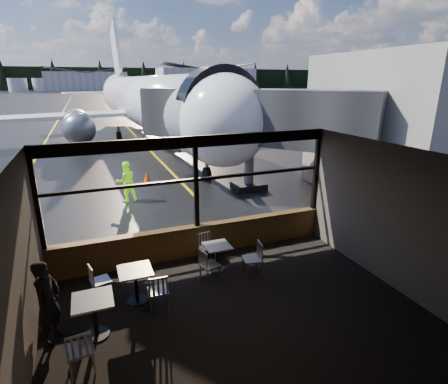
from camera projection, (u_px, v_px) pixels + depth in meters
ground_plane at (91, 96)px, 116.76m from camera, size 520.00×520.00×0.00m
carpet_floor at (238, 315)px, 7.64m from camera, size 8.00×6.00×0.01m
ceiling at (241, 158)px, 6.58m from camera, size 8.00×6.00×0.04m
wall_left at (16, 282)px, 5.72m from camera, size 0.04×6.00×3.50m
wall_right at (390, 216)px, 8.50m from camera, size 0.04×6.00×3.50m
wall_back at (334, 340)px, 4.45m from camera, size 8.00×0.04×3.50m
window_sill at (197, 241)px, 10.17m from camera, size 8.00×0.28×0.90m
window_header at (195, 142)px, 9.28m from camera, size 8.00×0.18×0.30m
mullion_left at (36, 200)px, 8.26m from camera, size 0.12×0.12×2.60m
mullion_centre at (196, 183)px, 9.63m from camera, size 0.12×0.12×2.60m
mullion_right at (316, 170)px, 11.00m from camera, size 0.12×0.12×2.60m
window_transom at (196, 180)px, 9.60m from camera, size 8.00×0.10×0.08m
airliner at (147, 67)px, 27.50m from camera, size 33.82×39.95×11.78m
jet_bridge at (237, 139)px, 15.71m from camera, size 8.91×10.89×4.75m
cafe_table_near at (217, 258)px, 9.35m from camera, size 0.67×0.67×0.74m
cafe_table_mid at (136, 286)px, 8.02m from camera, size 0.74×0.74×0.81m
cafe_table_left at (95, 317)px, 6.92m from camera, size 0.77×0.77×0.84m
chair_near_e at (252, 260)px, 9.04m from camera, size 0.59×0.59×0.95m
chair_near_w at (210, 265)px, 8.79m from camera, size 0.61×0.61×0.92m
chair_near_n at (208, 248)px, 9.80m from camera, size 0.51×0.51×0.83m
chair_mid_s at (158, 291)px, 7.72m from camera, size 0.52×0.52×0.92m
chair_mid_w at (101, 281)px, 8.13m from camera, size 0.58×0.58×0.88m
chair_left_s at (80, 350)px, 6.02m from camera, size 0.56×0.56×0.94m
passenger at (48, 303)px, 6.65m from camera, size 0.66×0.75×1.73m
ground_crew at (126, 182)px, 14.66m from camera, size 0.95×0.81×1.71m
cone_nose at (147, 177)px, 17.60m from camera, size 0.36×0.36×0.49m
cone_wing at (59, 144)px, 26.93m from camera, size 0.31×0.31×0.43m
terminal_annex at (400, 127)px, 15.07m from camera, size 5.00×7.00×6.00m
hangar_mid at (87, 80)px, 172.89m from camera, size 38.00×15.00×10.00m
hangar_right at (206, 78)px, 187.19m from camera, size 50.00×20.00×12.00m
fuel_tank_a at (18, 85)px, 160.44m from camera, size 8.00×8.00×6.00m
fuel_tank_b at (42, 85)px, 163.91m from camera, size 8.00×8.00×6.00m
fuel_tank_c at (65, 85)px, 167.38m from camera, size 8.00×8.00×6.00m
treeline at (86, 78)px, 194.77m from camera, size 360.00×3.00×12.00m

